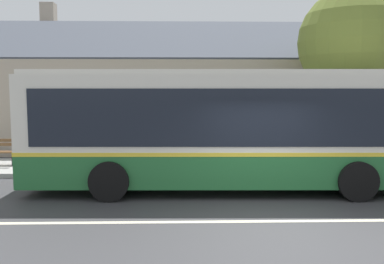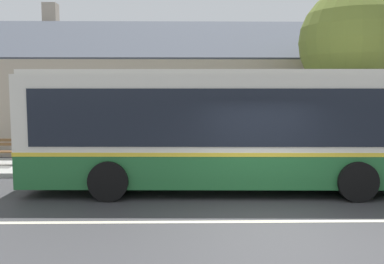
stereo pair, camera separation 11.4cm
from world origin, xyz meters
TOP-DOWN VIEW (x-y plane):
  - ground_plane at (0.00, 0.00)m, footprint 300.00×300.00m
  - sidewalk_far at (0.00, 6.00)m, footprint 60.00×3.00m
  - lane_divider_stripe at (0.00, 0.00)m, footprint 60.00×0.16m
  - community_building at (-1.70, 13.05)m, footprint 26.01×8.78m
  - transit_bus at (-0.73, 2.90)m, footprint 10.65×2.94m
  - bench_down_street at (-3.44, 5.75)m, footprint 1.60×0.51m
  - street_tree_primary at (4.34, 6.75)m, footprint 3.96×3.96m

SIDE VIEW (x-z plane):
  - ground_plane at x=0.00m, z-range 0.00..0.00m
  - lane_divider_stripe at x=0.00m, z-range 0.00..0.01m
  - sidewalk_far at x=0.00m, z-range 0.00..0.15m
  - bench_down_street at x=-3.44m, z-range 0.09..1.03m
  - transit_bus at x=-0.73m, z-range 0.12..3.37m
  - community_building at x=-1.70m, z-range -1.46..5.69m
  - street_tree_primary at x=4.34m, z-range 1.22..7.64m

